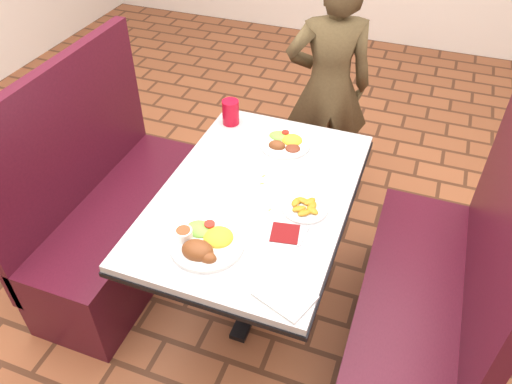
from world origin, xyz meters
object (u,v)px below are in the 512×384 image
far_dinner_plate (285,141)px  plantain_plate (305,207)px  near_dinner_plate (205,240)px  booth_bench_right (423,303)px  dining_table (256,208)px  booth_bench_left (116,218)px  red_tumbler (231,112)px  diner_person (328,88)px

far_dinner_plate → plantain_plate: bearing=-62.1°
near_dinner_plate → booth_bench_right: bearing=22.8°
dining_table → booth_bench_left: bearing=180.0°
booth_bench_left → near_dinner_plate: size_ratio=4.13×
plantain_plate → red_tumbler: 0.74m
booth_bench_left → dining_table: bearing=0.0°
dining_table → diner_person: bearing=87.0°
near_dinner_plate → red_tumbler: 0.87m
diner_person → near_dinner_plate: bearing=62.9°
booth_bench_right → far_dinner_plate: bearing=154.1°
near_dinner_plate → red_tumbler: bearing=106.0°
booth_bench_left → booth_bench_right: (1.60, 0.00, 0.00)m
booth_bench_left → diner_person: (0.85, 1.07, 0.38)m
far_dinner_plate → diner_person: bearing=86.2°
diner_person → near_dinner_plate: size_ratio=4.90×
booth_bench_left → diner_person: 1.43m
diner_person → red_tumbler: 0.71m
booth_bench_right → diner_person: (-0.74, 1.07, 0.38)m
diner_person → booth_bench_left: bearing=29.5°
dining_table → red_tumbler: 0.59m
far_dinner_plate → booth_bench_right: bearing=-25.9°
booth_bench_left → red_tumbler: size_ratio=9.28×
plantain_plate → near_dinner_plate: bearing=-132.3°
diner_person → far_dinner_plate: 0.70m
near_dinner_plate → far_dinner_plate: size_ratio=1.18×
booth_bench_left → near_dinner_plate: booth_bench_left is taller
dining_table → far_dinner_plate: (0.01, 0.38, 0.12)m
far_dinner_plate → plantain_plate: 0.47m
diner_person → red_tumbler: bearing=36.5°
red_tumbler → dining_table: bearing=-56.4°
near_dinner_plate → diner_person: bearing=84.9°
diner_person → red_tumbler: (-0.37, -0.60, 0.10)m
booth_bench_right → diner_person: size_ratio=0.84×
booth_bench_right → plantain_plate: bearing=-176.7°
diner_person → plantain_plate: size_ratio=7.42×
booth_bench_right → diner_person: diner_person is taller
dining_table → far_dinner_plate: far_dinner_plate is taller
booth_bench_left → far_dinner_plate: (0.81, 0.38, 0.44)m
diner_person → plantain_plate: 1.12m
near_dinner_plate → dining_table: bearing=78.7°
near_dinner_plate → booth_bench_left: bearing=153.2°
red_tumbler → booth_bench_left: bearing=-135.8°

